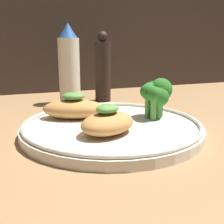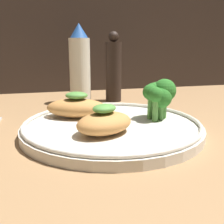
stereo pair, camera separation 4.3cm
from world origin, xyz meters
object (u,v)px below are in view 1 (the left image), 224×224
(broccoli_bunch, at_px, (156,93))
(sauce_bottle, at_px, (69,66))
(pepper_grinder, at_px, (103,70))
(plate, at_px, (112,127))

(broccoli_bunch, height_order, sauce_bottle, sauce_bottle)
(broccoli_bunch, relative_size, pepper_grinder, 0.41)
(sauce_bottle, distance_m, pepper_grinder, 0.08)
(plate, relative_size, sauce_bottle, 1.56)
(sauce_bottle, bearing_deg, plate, -86.11)
(plate, height_order, pepper_grinder, pepper_grinder)
(sauce_bottle, bearing_deg, broccoli_bunch, -65.87)
(plate, distance_m, sauce_bottle, 0.25)
(broccoli_bunch, xyz_separation_m, sauce_bottle, (-0.10, 0.22, 0.03))
(broccoli_bunch, bearing_deg, plate, -169.58)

